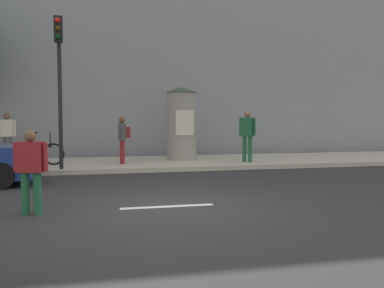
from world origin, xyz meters
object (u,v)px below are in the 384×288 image
(traffic_light, at_px, (59,68))
(poster_column, at_px, (182,123))
(pedestrian_near_pole, at_px, (31,166))
(pedestrian_with_backpack, at_px, (123,136))
(bicycle_leaning, at_px, (38,153))
(pedestrian_with_bag, at_px, (248,131))
(pedestrian_tallest, at_px, (7,133))

(traffic_light, height_order, poster_column, traffic_light)
(traffic_light, distance_m, pedestrian_near_pole, 5.81)
(pedestrian_with_backpack, distance_m, bicycle_leaning, 2.81)
(traffic_light, relative_size, pedestrian_near_pole, 3.03)
(traffic_light, distance_m, pedestrian_with_backpack, 3.04)
(poster_column, xyz_separation_m, pedestrian_with_bag, (2.03, -1.52, -0.28))
(pedestrian_with_backpack, bearing_deg, pedestrian_with_bag, -6.13)
(pedestrian_with_backpack, bearing_deg, pedestrian_near_pole, -107.30)
(poster_column, bearing_deg, pedestrian_tallest, 170.56)
(pedestrian_with_bag, bearing_deg, pedestrian_with_backpack, 173.87)
(poster_column, xyz_separation_m, pedestrian_near_pole, (-4.25, -7.52, -0.65))
(pedestrian_with_backpack, relative_size, bicycle_leaning, 0.92)
(traffic_light, height_order, pedestrian_near_pole, traffic_light)
(pedestrian_tallest, distance_m, bicycle_leaning, 2.34)
(pedestrian_near_pole, xyz_separation_m, pedestrian_with_backpack, (2.01, 6.46, 0.23))
(traffic_light, xyz_separation_m, pedestrian_with_bag, (6.18, 0.67, -1.94))
(poster_column, xyz_separation_m, pedestrian_tallest, (-6.25, 1.04, -0.36))
(traffic_light, bearing_deg, pedestrian_tallest, 123.01)
(poster_column, distance_m, bicycle_leaning, 5.14)
(poster_column, relative_size, pedestrian_tallest, 1.57)
(pedestrian_with_bag, bearing_deg, pedestrian_tallest, 162.83)
(traffic_light, relative_size, pedestrian_tallest, 2.63)
(pedestrian_near_pole, relative_size, bicycle_leaning, 0.86)
(poster_column, height_order, pedestrian_with_bag, poster_column)
(pedestrian_with_bag, xyz_separation_m, pedestrian_tallest, (-8.28, 2.56, -0.08))
(poster_column, bearing_deg, pedestrian_with_bag, -36.77)
(pedestrian_with_backpack, bearing_deg, bicycle_leaning, 175.15)
(traffic_light, xyz_separation_m, bicycle_leaning, (-0.83, 1.36, -2.63))
(bicycle_leaning, bearing_deg, pedestrian_with_backpack, -4.85)
(poster_column, bearing_deg, traffic_light, -152.16)
(poster_column, relative_size, pedestrian_with_backpack, 1.69)
(traffic_light, bearing_deg, poster_column, 27.84)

